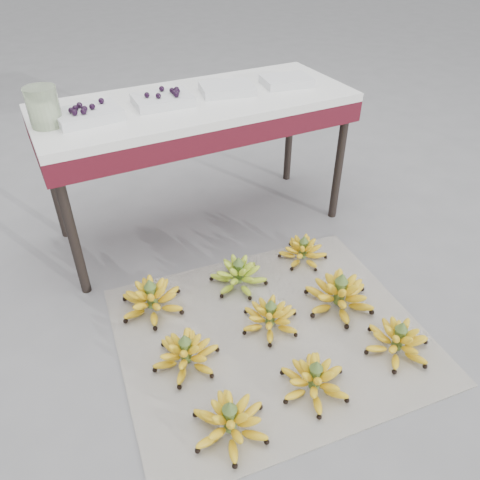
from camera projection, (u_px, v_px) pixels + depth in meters
name	position (u px, v px, depth m)	size (l,w,h in m)	color
ground	(258.00, 335.00, 1.98)	(60.00, 60.00, 0.00)	slate
newspaper_mat	(271.00, 334.00, 1.99)	(1.25, 1.05, 0.01)	white
bunch_front_left	(230.00, 422.00, 1.59)	(0.30, 0.30, 0.17)	yellow
bunch_front_center	(315.00, 380.00, 1.73)	(0.35, 0.35, 0.16)	yellow
bunch_front_right	(398.00, 341.00, 1.88)	(0.33, 0.33, 0.16)	yellow
bunch_mid_left	(186.00, 353.00, 1.83)	(0.32, 0.32, 0.16)	yellow
bunch_mid_center	(270.00, 317.00, 1.99)	(0.31, 0.31, 0.15)	yellow
bunch_mid_right	(339.00, 295.00, 2.08)	(0.37, 0.37, 0.19)	yellow
bunch_back_left	(152.00, 299.00, 2.07)	(0.29, 0.29, 0.17)	yellow
bunch_back_center	(238.00, 275.00, 2.21)	(0.34, 0.34, 0.16)	olive
bunch_back_right	(303.00, 251.00, 2.36)	(0.30, 0.30, 0.15)	yellow
vendor_table	(197.00, 115.00, 2.27)	(1.52, 0.61, 0.73)	black
tray_far_left	(88.00, 114.00, 2.00)	(0.28, 0.22, 0.07)	silver
tray_left	(163.00, 99.00, 2.14)	(0.27, 0.20, 0.07)	silver
tray_right	(227.00, 89.00, 2.27)	(0.28, 0.23, 0.04)	silver
tray_far_right	(287.00, 81.00, 2.37)	(0.27, 0.21, 0.04)	silver
glass_jar	(43.00, 107.00, 1.91)	(0.13, 0.13, 0.16)	#B8CCA2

